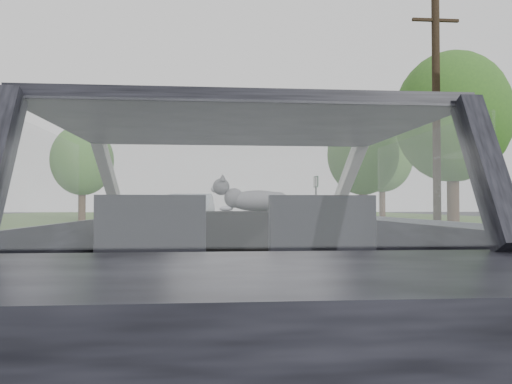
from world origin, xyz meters
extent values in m
cube|color=black|center=(0.00, 0.00, 0.72)|extent=(1.80, 4.00, 1.45)
cube|color=black|center=(0.00, 0.62, 0.85)|extent=(1.58, 0.45, 0.30)
cube|color=black|center=(-0.40, -0.29, 0.88)|extent=(0.50, 0.72, 0.42)
cube|color=black|center=(0.40, -0.29, 0.88)|extent=(0.50, 0.72, 0.42)
torus|color=black|center=(-0.40, 0.33, 0.92)|extent=(0.36, 0.36, 0.04)
ellipsoid|color=gray|center=(0.19, 0.61, 1.08)|extent=(0.57, 0.25, 0.25)
cube|color=gray|center=(4.30, 10.00, 0.58)|extent=(0.05, 90.00, 0.32)
imported|color=#9FA8B4|center=(-0.92, 15.40, 0.73)|extent=(2.05, 4.53, 1.45)
cube|color=#0C4420|center=(6.16, 26.94, 1.39)|extent=(0.14, 1.11, 2.78)
cylinder|color=#35281C|center=(7.50, 13.54, 4.09)|extent=(0.35, 0.35, 8.19)
camera|label=1|loc=(-0.12, -2.74, 1.04)|focal=35.00mm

